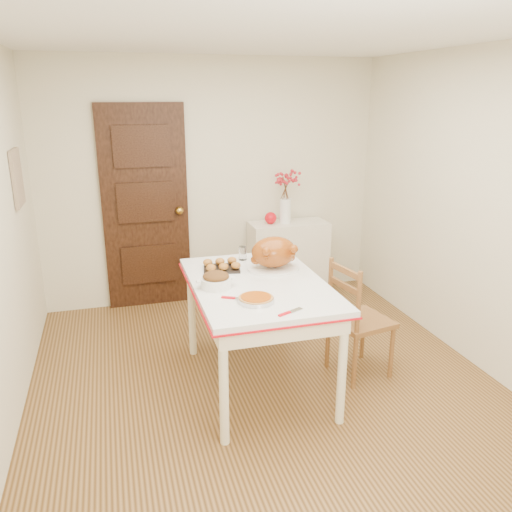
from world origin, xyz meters
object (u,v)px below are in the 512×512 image
object	(u,v)px
sideboard	(288,260)
kitchen_table	(258,334)
chair_oak	(361,318)
pumpkin_pie	(256,298)
turkey_platter	(274,254)

from	to	relation	value
sideboard	kitchen_table	distance (m)	1.86
chair_oak	pumpkin_pie	world-z (taller)	chair_oak
turkey_platter	sideboard	bearing A→B (deg)	83.19
turkey_platter	pumpkin_pie	bearing A→B (deg)	-100.99
sideboard	chair_oak	size ratio (longest dim) A/B	0.88
sideboard	turkey_platter	world-z (taller)	turkey_platter
sideboard	turkey_platter	size ratio (longest dim) A/B	2.04
sideboard	kitchen_table	world-z (taller)	kitchen_table
chair_oak	turkey_platter	size ratio (longest dim) A/B	2.31
sideboard	pumpkin_pie	size ratio (longest dim) A/B	3.51
sideboard	pumpkin_pie	xyz separation A→B (m)	(-0.94, -2.02, 0.45)
kitchen_table	turkey_platter	xyz separation A→B (m)	(0.19, 0.22, 0.55)
pumpkin_pie	chair_oak	bearing A→B (deg)	18.27
sideboard	turkey_platter	bearing A→B (deg)	-113.76
chair_oak	turkey_platter	xyz separation A→B (m)	(-0.63, 0.27, 0.50)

